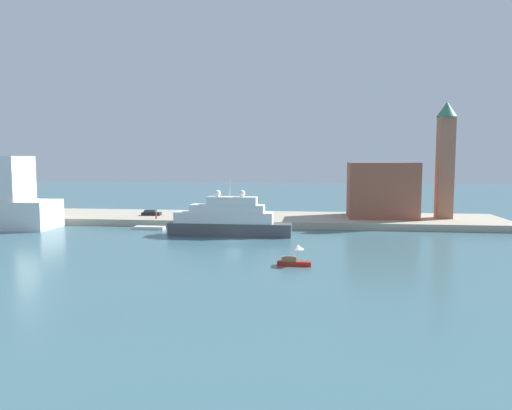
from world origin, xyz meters
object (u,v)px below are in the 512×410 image
(work_barge, at_px, (150,228))
(bell_tower, at_px, (445,156))
(person_figure, at_px, (156,215))
(mooring_bollard, at_px, (236,219))
(small_motorboat, at_px, (294,258))
(large_yacht, at_px, (228,220))
(harbor_building, at_px, (382,190))
(parked_car, at_px, (151,213))

(work_barge, relative_size, bell_tower, 0.24)
(bell_tower, height_order, person_figure, bell_tower)
(work_barge, height_order, person_figure, person_figure)
(work_barge, xyz_separation_m, mooring_bollard, (17.12, 5.12, 1.44))
(small_motorboat, bearing_deg, large_yacht, 118.83)
(large_yacht, height_order, work_barge, large_yacht)
(bell_tower, distance_m, person_figure, 63.90)
(work_barge, distance_m, bell_tower, 64.81)
(harbor_building, distance_m, mooring_bollard, 33.26)
(mooring_bollard, bearing_deg, person_figure, 176.59)
(harbor_building, xyz_separation_m, person_figure, (-48.86, -9.25, -5.25))
(large_yacht, xyz_separation_m, bell_tower, (44.02, 20.88, 11.95))
(work_barge, bearing_deg, parked_car, 107.25)
(parked_car, bearing_deg, harbor_building, 3.67)
(large_yacht, height_order, person_figure, large_yacht)
(person_figure, xyz_separation_m, mooring_bollard, (17.77, -1.06, -0.47))
(harbor_building, bearing_deg, small_motorboat, -110.53)
(work_barge, xyz_separation_m, person_figure, (-0.64, 6.18, 1.91))
(harbor_building, height_order, mooring_bollard, harbor_building)
(work_barge, height_order, parked_car, parked_car)
(large_yacht, distance_m, work_barge, 18.60)
(small_motorboat, height_order, mooring_bollard, small_motorboat)
(large_yacht, distance_m, person_figure, 21.83)
(harbor_building, xyz_separation_m, bell_tower, (13.17, -0.66, 7.42))
(harbor_building, bearing_deg, parked_car, -176.33)
(bell_tower, bearing_deg, work_barge, -166.48)
(large_yacht, relative_size, parked_car, 5.39)
(harbor_building, relative_size, person_figure, 8.47)
(work_barge, bearing_deg, mooring_bollard, 16.66)
(large_yacht, height_order, mooring_bollard, large_yacht)
(small_motorboat, height_order, work_barge, small_motorboat)
(person_figure, bearing_deg, work_barge, -84.06)
(harbor_building, relative_size, parked_car, 3.43)
(parked_car, bearing_deg, small_motorboat, -51.01)
(large_yacht, distance_m, bell_tower, 50.17)
(small_motorboat, bearing_deg, bell_tower, 56.20)
(bell_tower, bearing_deg, small_motorboat, -123.80)
(harbor_building, bearing_deg, mooring_bollard, -161.66)
(harbor_building, bearing_deg, large_yacht, -145.06)
(small_motorboat, relative_size, person_figure, 2.63)
(mooring_bollard, bearing_deg, bell_tower, 12.29)
(work_barge, distance_m, harbor_building, 51.13)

